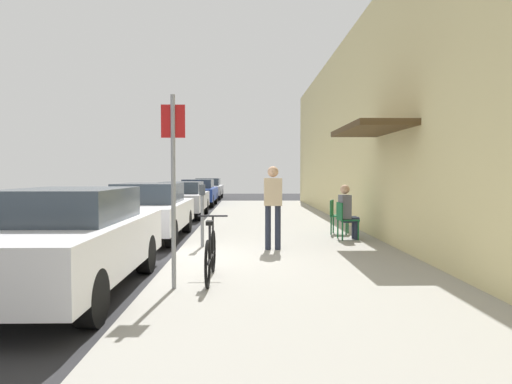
{
  "coord_description": "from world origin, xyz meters",
  "views": [
    {
      "loc": [
        1.37,
        -8.28,
        1.67
      ],
      "look_at": [
        1.75,
        8.67,
        0.99
      ],
      "focal_mm": 32.24,
      "sensor_mm": 36.0,
      "label": 1
    }
  ],
  "objects": [
    {
      "name": "cafe_chair_1",
      "position": [
        3.71,
        3.44,
        0.62
      ],
      "size": [
        0.56,
        0.56,
        0.87
      ],
      "color": "#14592D",
      "rests_on": "sidewalk_slab"
    },
    {
      "name": "seated_patron_0",
      "position": [
        3.76,
        2.46,
        0.82
      ],
      "size": [
        0.45,
        0.38,
        1.29
      ],
      "color": "#232838",
      "rests_on": "sidewalk_slab"
    },
    {
      "name": "parked_car_1",
      "position": [
        -1.1,
        3.44,
        0.73
      ],
      "size": [
        1.8,
        4.4,
        1.42
      ],
      "color": "silver",
      "rests_on": "ground_plane"
    },
    {
      "name": "sidewalk_slab",
      "position": [
        2.25,
        2.0,
        0.06
      ],
      "size": [
        4.5,
        32.0,
        0.12
      ],
      "primitive_type": "cube",
      "color": "#9E9B93",
      "rests_on": "ground_plane"
    },
    {
      "name": "ground_plane",
      "position": [
        0.0,
        0.0,
        0.0
      ],
      "size": [
        60.0,
        60.0,
        0.0
      ],
      "primitive_type": "plane",
      "color": "#2D2D30"
    },
    {
      "name": "parked_car_3",
      "position": [
        -1.1,
        15.54,
        0.72
      ],
      "size": [
        1.8,
        4.4,
        1.37
      ],
      "color": "navy",
      "rests_on": "ground_plane"
    },
    {
      "name": "parking_meter",
      "position": [
        0.45,
        1.42,
        0.89
      ],
      "size": [
        0.12,
        0.1,
        1.32
      ],
      "color": "slate",
      "rests_on": "sidewalk_slab"
    },
    {
      "name": "building_facade",
      "position": [
        4.65,
        2.0,
        2.98
      ],
      "size": [
        1.4,
        32.0,
        5.96
      ],
      "color": "beige",
      "rests_on": "ground_plane"
    },
    {
      "name": "parked_car_4",
      "position": [
        -1.1,
        21.94,
        0.71
      ],
      "size": [
        1.8,
        4.4,
        1.36
      ],
      "color": "#B7B7BC",
      "rests_on": "ground_plane"
    },
    {
      "name": "parked_car_2",
      "position": [
        -1.1,
        9.42,
        0.71
      ],
      "size": [
        1.8,
        4.4,
        1.36
      ],
      "color": "#B7B7BC",
      "rests_on": "ground_plane"
    },
    {
      "name": "parked_car_0",
      "position": [
        -1.1,
        -1.92,
        0.76
      ],
      "size": [
        1.8,
        4.4,
        1.46
      ],
      "color": "silver",
      "rests_on": "ground_plane"
    },
    {
      "name": "bicycle_0",
      "position": [
        0.86,
        -1.6,
        0.48
      ],
      "size": [
        0.46,
        1.71,
        0.9
      ],
      "color": "black",
      "rests_on": "sidewalk_slab"
    },
    {
      "name": "cafe_chair_0",
      "position": [
        3.7,
        2.45,
        0.62
      ],
      "size": [
        0.48,
        0.48,
        0.87
      ],
      "color": "#14592D",
      "rests_on": "sidewalk_slab"
    },
    {
      "name": "pedestrian_standing",
      "position": [
        1.92,
        1.03,
        1.12
      ],
      "size": [
        0.36,
        0.22,
        1.7
      ],
      "color": "#232838",
      "rests_on": "sidewalk_slab"
    },
    {
      "name": "street_sign",
      "position": [
        0.4,
        -2.11,
        1.64
      ],
      "size": [
        0.32,
        0.06,
        2.6
      ],
      "color": "gray",
      "rests_on": "sidewalk_slab"
    }
  ]
}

